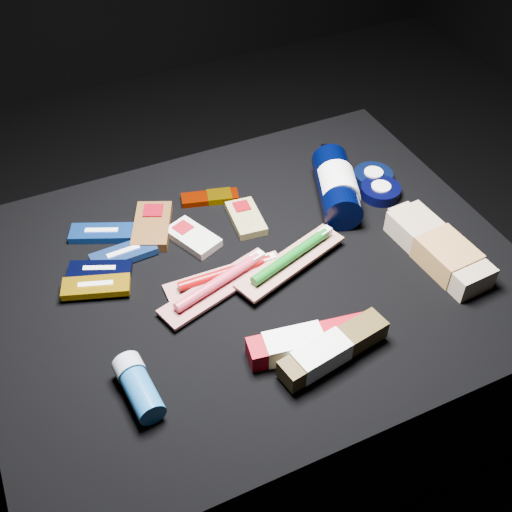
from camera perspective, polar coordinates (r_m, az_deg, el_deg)
name	(u,v)px	position (r m, az deg, el deg)	size (l,w,h in m)	color
ground	(252,391)	(1.51, -0.36, -11.89)	(3.00, 3.00, 0.00)	black
cloth_table	(252,336)	(1.35, -0.40, -7.16)	(0.98, 0.78, 0.40)	black
luna_bar_0	(102,233)	(1.29, -13.53, 2.00)	(0.13, 0.09, 0.02)	blue
luna_bar_1	(124,254)	(1.24, -11.67, 0.17)	(0.13, 0.05, 0.02)	#234CA2
luna_bar_2	(100,271)	(1.21, -13.71, -1.27)	(0.12, 0.09, 0.02)	black
luna_bar_3	(96,287)	(1.18, -14.03, -2.66)	(0.13, 0.08, 0.02)	#D5990B
clif_bar_0	(152,224)	(1.29, -9.20, 2.82)	(0.12, 0.15, 0.02)	#563214
clif_bar_1	(191,236)	(1.26, -5.76, 1.75)	(0.09, 0.12, 0.02)	silver
clif_bar_2	(245,217)	(1.29, -0.96, 3.51)	(0.07, 0.11, 0.02)	#8E834F
power_bar	(213,197)	(1.35, -3.84, 5.23)	(0.12, 0.07, 0.01)	#8C1900
lotion_bottle	(337,186)	(1.33, 7.17, 6.20)	(0.14, 0.25, 0.08)	black
cream_tin_upper	(373,177)	(1.41, 10.36, 6.93)	(0.08, 0.08, 0.03)	black
cream_tin_lower	(380,191)	(1.38, 11.00, 5.69)	(0.08, 0.08, 0.03)	black
bodywash_bottle	(440,250)	(1.25, 16.00, 0.51)	(0.09, 0.24, 0.05)	tan
deodorant_stick	(138,387)	(1.02, -10.41, -11.36)	(0.05, 0.12, 0.05)	#185697
toothbrush_pack_0	(227,275)	(1.17, -2.60, -1.70)	(0.23, 0.06, 0.03)	#B4ACA7
toothbrush_pack_1	(220,284)	(1.15, -3.20, -2.47)	(0.24, 0.12, 0.03)	#A39E99
toothbrush_pack_2	(292,258)	(1.19, 3.22, -0.19)	(0.24, 0.13, 0.03)	#AEA6A2
toothpaste_carton_red	(304,343)	(1.06, 4.27, -7.70)	(0.21, 0.08, 0.04)	#90010E
toothpaste_carton_green	(329,351)	(1.05, 6.53, -8.42)	(0.20, 0.08, 0.04)	#3D2E10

